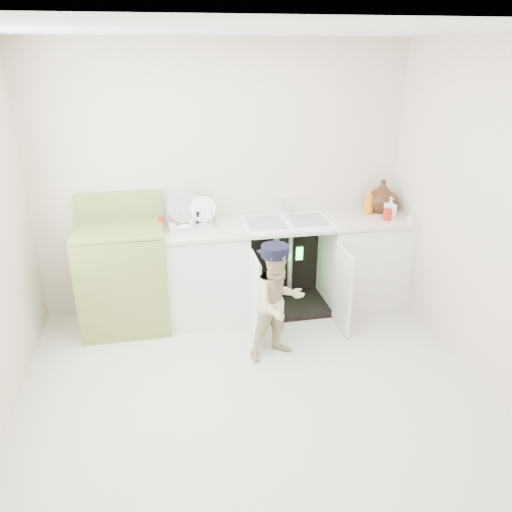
{
  "coord_description": "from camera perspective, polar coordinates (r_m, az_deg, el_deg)",
  "views": [
    {
      "loc": [
        -0.6,
        -3.08,
        2.41
      ],
      "look_at": [
        0.16,
        0.7,
        0.79
      ],
      "focal_mm": 35.0,
      "sensor_mm": 36.0,
      "label": 1
    }
  ],
  "objects": [
    {
      "name": "counter_run",
      "position": [
        4.85,
        3.71,
        -0.82
      ],
      "size": [
        2.44,
        1.02,
        1.22
      ],
      "color": "silver",
      "rests_on": "ground"
    },
    {
      "name": "avocado_stove",
      "position": [
        4.69,
        -14.89,
        -2.19
      ],
      "size": [
        0.77,
        0.65,
        1.2
      ],
      "color": "olive",
      "rests_on": "ground"
    },
    {
      "name": "room_shell",
      "position": [
        3.34,
        -0.25,
        2.46
      ],
      "size": [
        6.0,
        5.5,
        1.26
      ],
      "color": "beige",
      "rests_on": "ground"
    },
    {
      "name": "repair_worker",
      "position": [
        4.06,
        2.53,
        -5.28
      ],
      "size": [
        0.62,
        0.71,
        0.99
      ],
      "rotation": [
        0.0,
        0.0,
        0.29
      ],
      "color": "#C8B38F",
      "rests_on": "ground"
    },
    {
      "name": "ground",
      "position": [
        3.96,
        -0.22,
        -14.78
      ],
      "size": [
        3.5,
        3.5,
        0.0
      ],
      "primitive_type": "plane",
      "color": "beige",
      "rests_on": "ground"
    }
  ]
}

